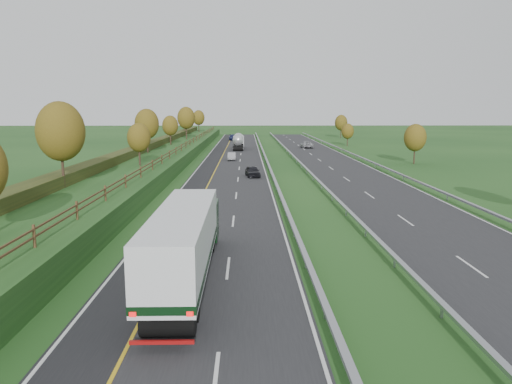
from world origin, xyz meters
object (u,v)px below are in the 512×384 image
at_px(box_lorry, 186,240).
at_px(road_tanker, 238,141).
at_px(car_silver_mid, 232,156).
at_px(car_oncoming, 306,145).
at_px(car_dark_near, 253,171).
at_px(car_small_far, 233,137).

height_order(box_lorry, road_tanker, box_lorry).
bearing_deg(road_tanker, car_silver_mid, -92.00).
xyz_separation_m(car_silver_mid, car_oncoming, (16.53, 27.32, 0.10)).
xyz_separation_m(car_dark_near, car_silver_mid, (-3.42, 21.85, -0.06)).
height_order(car_silver_mid, car_oncoming, car_oncoming).
height_order(box_lorry, car_dark_near, box_lorry).
xyz_separation_m(road_tanker, car_dark_near, (2.58, -45.71, -1.10)).
bearing_deg(car_oncoming, road_tanker, 8.40).
height_order(car_dark_near, car_small_far, car_small_far).
distance_m(car_silver_mid, car_oncoming, 31.93).
height_order(road_tanker, car_silver_mid, road_tanker).
relative_size(car_silver_mid, car_small_far, 0.73).
bearing_deg(car_small_far, car_dark_near, -90.62).
bearing_deg(car_oncoming, box_lorry, 75.26).
distance_m(car_silver_mid, car_small_far, 56.15).
relative_size(car_silver_mid, car_oncoming, 0.73).
bearing_deg(box_lorry, car_oncoming, 79.25).
bearing_deg(car_silver_mid, car_oncoming, 58.12).
relative_size(road_tanker, car_small_far, 2.05).
xyz_separation_m(road_tanker, car_oncoming, (15.70, 3.45, -1.06)).
bearing_deg(car_oncoming, car_small_far, -62.39).
height_order(car_small_far, car_oncoming, car_small_far).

